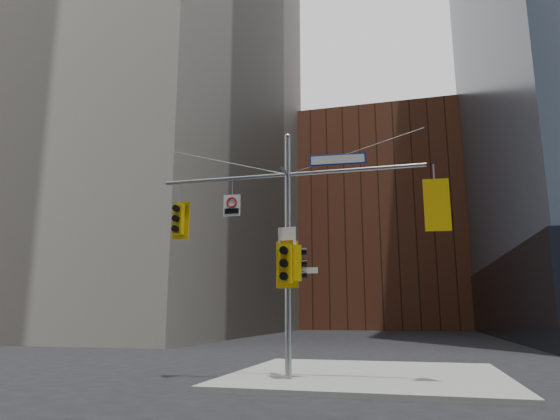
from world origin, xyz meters
The scene contains 13 objects.
ground centered at (0.00, 0.00, 0.00)m, with size 160.00×160.00×0.00m, color black.
sidewalk_corner centered at (2.00, 4.00, 0.07)m, with size 8.00×8.00×0.15m, color gray.
brick_midrise centered at (0.00, 58.00, 14.00)m, with size 26.00×20.00×28.00m, color brown.
signal_assembly centered at (0.00, 1.99, 4.42)m, with size 8.00×0.80×7.30m.
traffic_light_west_arm centered at (-3.52, 2.01, 4.80)m, with size 0.57×0.45×1.19m.
traffic_light_east_arm centered at (4.18, 1.99, 4.80)m, with size 0.69×0.58×1.44m.
traffic_light_pole_side centered at (0.32, 2.01, 3.34)m, with size 0.43×0.37×1.01m.
traffic_light_pole_front centered at (0.00, 1.73, 3.30)m, with size 0.64×0.50×1.35m.
street_sign_blade centered at (1.51, 2.00, 6.35)m, with size 1.65×0.15×0.32m.
regulatory_sign_arm centered at (-1.75, 1.97, 5.17)m, with size 0.53×0.07×0.66m.
regulatory_sign_pole centered at (0.00, 1.88, 4.01)m, with size 0.53×0.07×0.70m.
street_blade_ew centered at (0.45, 2.00, 3.12)m, with size 0.84×0.05×0.17m.
street_blade_ns centered at (0.00, 2.45, 2.80)m, with size 0.04×0.77×0.15m.
Camera 1 is at (3.46, -12.00, 1.91)m, focal length 32.00 mm.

